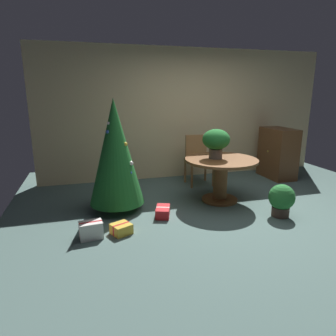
{
  "coord_description": "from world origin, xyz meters",
  "views": [
    {
      "loc": [
        -2.05,
        -3.67,
        1.74
      ],
      "look_at": [
        -0.94,
        0.29,
        0.69
      ],
      "focal_mm": 31.72,
      "sensor_mm": 36.0,
      "label": 1
    }
  ],
  "objects": [
    {
      "name": "flower_vase",
      "position": [
        -0.06,
        0.61,
        0.99
      ],
      "size": [
        0.44,
        0.44,
        0.47
      ],
      "color": "#665B51",
      "rests_on": "round_dining_table"
    },
    {
      "name": "gift_box_cream",
      "position": [
        -2.06,
        -0.22,
        0.11
      ],
      "size": [
        0.29,
        0.21,
        0.21
      ],
      "color": "silver",
      "rests_on": "ground_plane"
    },
    {
      "name": "holiday_tree",
      "position": [
        -1.65,
        0.62,
        0.89
      ],
      "size": [
        0.81,
        0.81,
        1.67
      ],
      "color": "brown",
      "rests_on": "ground_plane"
    },
    {
      "name": "back_wall_panel",
      "position": [
        0.0,
        2.2,
        1.3
      ],
      "size": [
        6.0,
        0.1,
        2.6
      ],
      "primitive_type": "cube",
      "color": "beige",
      "rests_on": "ground_plane"
    },
    {
      "name": "round_dining_table",
      "position": [
        0.02,
        0.55,
        0.49
      ],
      "size": [
        1.16,
        1.16,
        0.71
      ],
      "color": "brown",
      "rests_on": "ground_plane"
    },
    {
      "name": "wooden_chair_far",
      "position": [
        0.02,
        1.57,
        0.53
      ],
      "size": [
        0.47,
        0.43,
        0.94
      ],
      "color": "#9E6B3D",
      "rests_on": "ground_plane"
    },
    {
      "name": "potted_plant",
      "position": [
        0.59,
        -0.26,
        0.26
      ],
      "size": [
        0.37,
        0.37,
        0.47
      ],
      "color": "#4C382D",
      "rests_on": "ground_plane"
    },
    {
      "name": "wooden_cabinet",
      "position": [
        1.77,
        1.52,
        0.51
      ],
      "size": [
        0.49,
        0.8,
        1.03
      ],
      "color": "brown",
      "rests_on": "ground_plane"
    },
    {
      "name": "ground_plane",
      "position": [
        0.0,
        0.0,
        0.0
      ],
      "size": [
        6.6,
        6.6,
        0.0
      ],
      "primitive_type": "plane",
      "color": "#4C6660"
    },
    {
      "name": "gift_box_red",
      "position": [
        -1.05,
        0.18,
        0.07
      ],
      "size": [
        0.28,
        0.36,
        0.14
      ],
      "color": "red",
      "rests_on": "ground_plane"
    },
    {
      "name": "gift_box_gold",
      "position": [
        -1.69,
        -0.21,
        0.07
      ],
      "size": [
        0.3,
        0.29,
        0.13
      ],
      "color": "gold",
      "rests_on": "ground_plane"
    }
  ]
}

